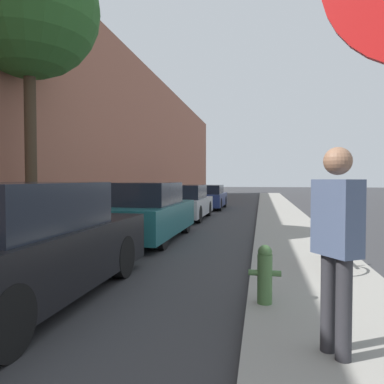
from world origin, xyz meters
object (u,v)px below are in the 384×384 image
at_px(parked_car_teal, 144,212).
at_px(bicycle, 329,246).
at_px(parked_car_navy, 208,197).
at_px(street_tree_near, 29,8).
at_px(parked_car_black, 24,247).
at_px(parked_car_silver, 185,203).
at_px(fire_hydrant, 265,273).
at_px(pedestrian, 337,237).

xyz_separation_m(parked_car_teal, bicycle, (4.24, -2.82, -0.26)).
height_order(parked_car_navy, street_tree_near, street_tree_near).
bearing_deg(bicycle, parked_car_teal, 147.12).
distance_m(parked_car_black, street_tree_near, 6.42).
relative_size(parked_car_silver, bicycle, 2.55).
distance_m(parked_car_black, parked_car_teal, 5.25).
height_order(parked_car_teal, parked_car_silver, parked_car_teal).
relative_size(parked_car_black, parked_car_navy, 1.15).
distance_m(fire_hydrant, bicycle, 2.46).
distance_m(parked_car_navy, bicycle, 13.96).
bearing_deg(street_tree_near, parked_car_black, -57.62).
height_order(parked_car_navy, fire_hydrant, parked_car_navy).
xyz_separation_m(street_tree_near, bicycle, (6.44, -1.17, -5.07)).
bearing_deg(pedestrian, fire_hydrant, -7.45).
bearing_deg(street_tree_near, pedestrian, -38.02).
distance_m(parked_car_black, bicycle, 4.82).
xyz_separation_m(parked_car_black, parked_car_teal, (-0.09, 5.25, -0.02)).
distance_m(parked_car_silver, parked_car_navy, 5.35).
xyz_separation_m(parked_car_silver, pedestrian, (3.64, -11.47, 0.48)).
distance_m(parked_car_silver, fire_hydrant, 10.67).
height_order(parked_car_silver, fire_hydrant, parked_car_silver).
height_order(parked_car_teal, street_tree_near, street_tree_near).
relative_size(street_tree_near, pedestrian, 3.99).
height_order(parked_car_navy, bicycle, parked_car_navy).
bearing_deg(fire_hydrant, bicycle, 63.11).
relative_size(parked_car_black, parked_car_teal, 1.05).
bearing_deg(parked_car_silver, parked_car_navy, 88.21).
xyz_separation_m(street_tree_near, pedestrian, (5.91, -4.62, -4.40)).
bearing_deg(parked_car_navy, parked_car_black, -90.53).
distance_m(parked_car_teal, pedestrian, 7.29).
bearing_deg(parked_car_teal, pedestrian, -59.38).
bearing_deg(parked_car_black, pedestrian, -15.67).
bearing_deg(pedestrian, parked_car_silver, -14.69).
xyz_separation_m(parked_car_black, parked_car_navy, (0.15, 15.80, -0.12)).
height_order(parked_car_silver, pedestrian, pedestrian).
bearing_deg(pedestrian, parked_car_navy, -20.63).
bearing_deg(parked_car_silver, street_tree_near, -108.27).
distance_m(street_tree_near, pedestrian, 8.69).
height_order(parked_car_black, parked_car_teal, parked_car_black).
distance_m(parked_car_teal, fire_hydrant, 5.92).
distance_m(parked_car_navy, fire_hydrant, 15.83).
xyz_separation_m(parked_car_navy, street_tree_near, (-2.43, -12.20, 4.92)).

